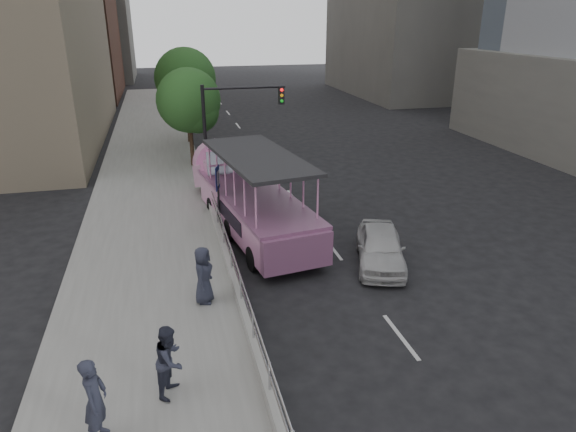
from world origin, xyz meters
name	(u,v)px	position (x,y,z in m)	size (l,w,h in m)	color
ground	(342,304)	(0.00, 0.00, 0.00)	(160.00, 160.00, 0.00)	black
sidewalk	(151,206)	(-5.75, 10.00, 0.15)	(5.50, 80.00, 0.30)	gray
kerb_wall	(232,272)	(-3.12, 2.00, 0.48)	(0.24, 30.00, 0.36)	#ACACA7
guardrail	(231,254)	(-3.12, 2.00, 1.14)	(0.07, 22.00, 0.71)	#B4B4B9
duck_boat	(247,197)	(-1.75, 6.97, 1.27)	(4.00, 10.54, 3.42)	black
car	(381,247)	(2.21, 2.29, 0.68)	(1.60, 3.97, 1.35)	silver
pedestrian_near	(95,400)	(-6.67, -4.18, 1.24)	(0.69, 0.45, 1.89)	#282B3B
pedestrian_mid	(170,360)	(-5.20, -3.12, 1.16)	(0.84, 0.65, 1.72)	#282B3B
pedestrian_far	(203,275)	(-4.12, 0.69, 1.18)	(0.86, 0.56, 1.76)	#282B3B
parking_sign	(218,193)	(-3.00, 6.34, 1.79)	(0.23, 0.62, 2.86)	black
traffic_signal	(228,119)	(-1.70, 12.50, 3.50)	(4.20, 0.32, 5.20)	black
street_tree_near	(191,103)	(-3.30, 15.93, 3.82)	(3.52, 3.52, 5.72)	#382519
street_tree_far	(187,81)	(-3.10, 21.93, 4.31)	(3.97, 3.97, 6.45)	#382519
midrise_stone_b	(63,1)	(-16.00, 64.00, 10.00)	(16.00, 14.00, 20.00)	slate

